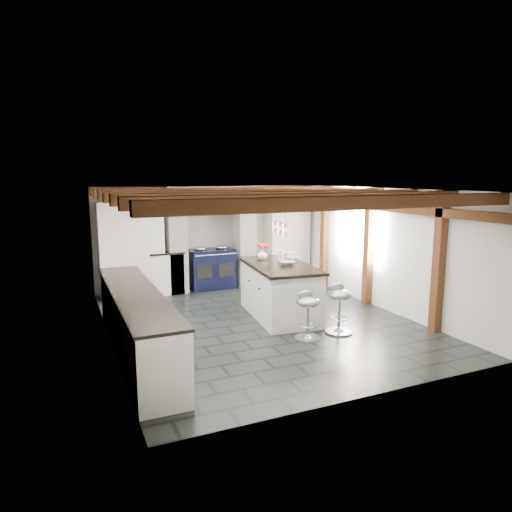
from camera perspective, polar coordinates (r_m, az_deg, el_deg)
name	(u,v)px	position (r m, az deg, el deg)	size (l,w,h in m)	color
ground	(260,322)	(8.06, 0.50, -8.23)	(6.00, 6.00, 0.00)	black
room_shell	(201,252)	(8.89, -6.84, 0.50)	(6.00, 6.03, 6.00)	silver
range_cooker	(212,268)	(10.36, -5.58, -1.50)	(1.00, 0.63, 0.99)	black
kitchen_island	(279,290)	(8.26, 2.92, -4.21)	(1.23, 2.05, 1.29)	white
bar_stool_near	(339,303)	(7.50, 10.36, -5.74)	(0.46, 0.46, 0.81)	silver
bar_stool_far	(308,309)	(7.16, 6.50, -6.66)	(0.41, 0.41, 0.77)	silver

